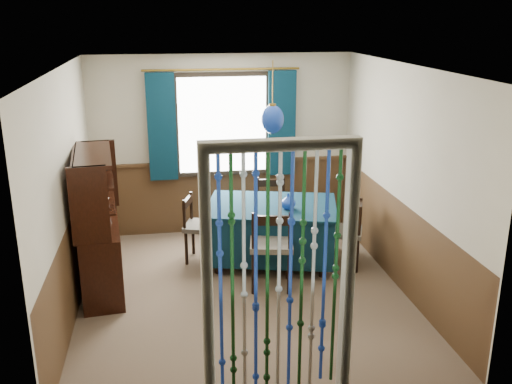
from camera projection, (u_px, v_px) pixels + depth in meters
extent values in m
plane|color=brown|center=(243.00, 292.00, 6.43)|extent=(4.00, 4.00, 0.00)
plane|color=silver|center=(242.00, 67.00, 5.68)|extent=(4.00, 4.00, 0.00)
plane|color=beige|center=(222.00, 145.00, 7.94)|extent=(3.60, 0.00, 3.60)
plane|color=beige|center=(281.00, 265.00, 4.17)|extent=(3.60, 0.00, 3.60)
plane|color=beige|center=(67.00, 195.00, 5.77)|extent=(0.00, 4.00, 4.00)
plane|color=beige|center=(403.00, 179.00, 6.33)|extent=(0.00, 4.00, 4.00)
plane|color=#4C331D|center=(223.00, 197.00, 8.15)|extent=(3.60, 0.00, 3.60)
plane|color=#4C331D|center=(279.00, 353.00, 4.41)|extent=(3.60, 0.00, 3.60)
plane|color=#4C331D|center=(75.00, 263.00, 6.00)|extent=(0.00, 4.00, 4.00)
plane|color=#4C331D|center=(396.00, 242.00, 6.56)|extent=(0.00, 4.00, 4.00)
cube|color=black|center=(222.00, 125.00, 7.80)|extent=(1.32, 0.12, 1.42)
cube|color=#0A2737|center=(271.00, 230.00, 7.11)|extent=(1.72, 1.37, 0.61)
cube|color=#0A2737|center=(272.00, 206.00, 7.01)|extent=(1.79, 1.44, 0.03)
cylinder|color=black|center=(218.00, 267.00, 6.90)|extent=(0.07, 0.07, 0.14)
cylinder|color=black|center=(322.00, 271.00, 6.80)|extent=(0.07, 0.07, 0.14)
cylinder|color=black|center=(226.00, 243.00, 7.63)|extent=(0.07, 0.07, 0.14)
cylinder|color=black|center=(320.00, 246.00, 7.53)|extent=(0.07, 0.07, 0.14)
cylinder|color=black|center=(254.00, 274.00, 6.33)|extent=(0.05, 0.05, 0.49)
cylinder|color=black|center=(289.00, 274.00, 6.33)|extent=(0.05, 0.05, 0.49)
cylinder|color=black|center=(254.00, 260.00, 6.69)|extent=(0.05, 0.05, 0.49)
cylinder|color=black|center=(288.00, 260.00, 6.69)|extent=(0.05, 0.05, 0.49)
cube|color=#5B5549|center=(271.00, 244.00, 6.43)|extent=(0.55, 0.53, 0.07)
cube|color=black|center=(272.00, 220.00, 6.13)|extent=(0.42, 0.11, 0.11)
cylinder|color=black|center=(253.00, 234.00, 6.18)|extent=(0.04, 0.04, 0.48)
cylinder|color=black|center=(290.00, 234.00, 6.18)|extent=(0.04, 0.04, 0.48)
cylinder|color=black|center=(283.00, 222.00, 7.95)|extent=(0.04, 0.04, 0.44)
cylinder|color=black|center=(258.00, 223.00, 7.93)|extent=(0.04, 0.04, 0.44)
cylinder|color=black|center=(286.00, 231.00, 7.64)|extent=(0.04, 0.04, 0.44)
cylinder|color=black|center=(260.00, 232.00, 7.61)|extent=(0.04, 0.04, 0.44)
cube|color=#5B5549|center=(272.00, 209.00, 7.71)|extent=(0.47, 0.45, 0.06)
cube|color=black|center=(271.00, 183.00, 7.78)|extent=(0.38, 0.07, 0.10)
cylinder|color=black|center=(283.00, 192.00, 7.83)|extent=(0.04, 0.04, 0.43)
cylinder|color=black|center=(258.00, 193.00, 7.80)|extent=(0.04, 0.04, 0.43)
cylinder|color=black|center=(193.00, 238.00, 7.41)|extent=(0.04, 0.04, 0.43)
cylinder|color=black|center=(186.00, 248.00, 7.09)|extent=(0.04, 0.04, 0.43)
cylinder|color=black|center=(217.00, 240.00, 7.36)|extent=(0.04, 0.04, 0.43)
cylinder|color=black|center=(211.00, 250.00, 7.04)|extent=(0.04, 0.04, 0.43)
cube|color=#5B5549|center=(202.00, 226.00, 7.15)|extent=(0.51, 0.52, 0.06)
cube|color=black|center=(188.00, 202.00, 7.08)|extent=(0.15, 0.35, 0.09)
cylinder|color=black|center=(191.00, 208.00, 7.28)|extent=(0.04, 0.04, 0.42)
cylinder|color=black|center=(184.00, 216.00, 6.96)|extent=(0.04, 0.04, 0.42)
cylinder|color=black|center=(357.00, 256.00, 6.87)|extent=(0.04, 0.04, 0.43)
cylinder|color=black|center=(358.00, 245.00, 7.18)|extent=(0.04, 0.04, 0.43)
cylinder|color=black|center=(330.00, 254.00, 6.93)|extent=(0.04, 0.04, 0.43)
cylinder|color=black|center=(332.00, 243.00, 7.24)|extent=(0.04, 0.04, 0.43)
cube|color=#5B5549|center=(345.00, 231.00, 6.98)|extent=(0.52, 0.53, 0.06)
cube|color=black|center=(361.00, 208.00, 6.86)|extent=(0.16, 0.35, 0.09)
cylinder|color=black|center=(360.00, 223.00, 6.74)|extent=(0.04, 0.04, 0.42)
cylinder|color=black|center=(360.00, 214.00, 7.06)|extent=(0.04, 0.04, 0.42)
cube|color=black|center=(101.00, 257.00, 6.38)|extent=(0.55, 1.26, 0.80)
cube|color=black|center=(89.00, 206.00, 5.59)|extent=(0.38, 0.09, 0.80)
cube|color=black|center=(100.00, 174.00, 6.69)|extent=(0.38, 0.09, 0.80)
cube|color=black|center=(92.00, 154.00, 6.03)|extent=(0.50, 1.26, 0.04)
cube|color=black|center=(77.00, 189.00, 6.11)|extent=(0.15, 1.20, 0.80)
cube|color=black|center=(99.00, 199.00, 6.18)|extent=(0.44, 1.17, 0.02)
cube|color=black|center=(97.00, 175.00, 6.10)|extent=(0.44, 1.17, 0.02)
cylinder|color=olive|center=(273.00, 90.00, 6.59)|extent=(0.01, 0.01, 0.68)
ellipsoid|color=navy|center=(272.00, 119.00, 6.69)|extent=(0.27, 0.27, 0.33)
cylinder|color=olive|center=(272.00, 105.00, 6.64)|extent=(0.08, 0.08, 0.03)
imported|color=navy|center=(288.00, 202.00, 6.84)|extent=(0.21, 0.21, 0.17)
imported|color=beige|center=(99.00, 201.00, 5.98)|extent=(0.27, 0.27, 0.05)
imported|color=beige|center=(104.00, 210.00, 6.44)|extent=(0.19, 0.19, 0.17)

